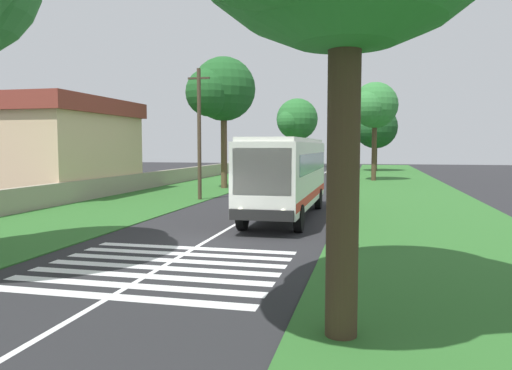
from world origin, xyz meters
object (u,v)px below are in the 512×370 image
(trailing_car_2, at_px, (336,170))
(pedestrian, at_px, (345,222))
(coach_bus, at_px, (287,172))
(utility_pole, at_px, (199,132))
(roadside_building, at_px, (45,147))
(roadside_tree_left_2, at_px, (221,91))
(roadside_tree_right_0, at_px, (375,128))
(trailing_car_1, at_px, (296,173))
(roadside_tree_right_2, at_px, (373,107))
(trailing_car_3, at_px, (339,168))
(roadside_tree_left_1, at_px, (296,120))
(trailing_car_0, at_px, (277,179))

(trailing_car_2, xyz_separation_m, pedestrian, (-41.22, -3.10, 0.24))
(coach_bus, relative_size, utility_pole, 1.37)
(pedestrian, bearing_deg, trailing_car_2, 4.30)
(trailing_car_2, height_order, pedestrian, pedestrian)
(utility_pole, distance_m, roadside_building, 11.53)
(roadside_tree_left_2, bearing_deg, roadside_tree_right_0, -21.20)
(pedestrian, bearing_deg, roadside_building, 57.02)
(coach_bus, bearing_deg, trailing_car_1, 7.62)
(roadside_tree_left_2, bearing_deg, roadside_tree_right_2, -45.26)
(roadside_tree_right_2, bearing_deg, roadside_tree_right_0, -1.02)
(trailing_car_1, bearing_deg, roadside_tree_left_2, 161.75)
(roadside_tree_right_2, bearing_deg, trailing_car_2, 26.72)
(trailing_car_2, xyz_separation_m, trailing_car_3, (5.35, -0.07, 0.00))
(roadside_building, bearing_deg, roadside_tree_left_1, -11.94)
(trailing_car_0, xyz_separation_m, roadside_tree_left_1, (37.84, 4.06, 6.85))
(trailing_car_0, distance_m, pedestrian, 25.32)
(trailing_car_1, height_order, pedestrian, pedestrian)
(roadside_tree_right_0, bearing_deg, roadside_tree_right_2, 178.98)
(trailing_car_3, distance_m, roadside_tree_right_2, 15.45)
(trailing_car_0, bearing_deg, pedestrian, -164.41)
(trailing_car_2, bearing_deg, coach_bus, -179.93)
(coach_bus, height_order, roadside_tree_left_2, roadside_tree_left_2)
(utility_pole, bearing_deg, trailing_car_1, -8.08)
(roadside_tree_left_2, relative_size, pedestrian, 6.13)
(trailing_car_0, distance_m, roadside_tree_left_2, 8.58)
(roadside_tree_left_1, bearing_deg, utility_pole, -178.58)
(trailing_car_2, bearing_deg, trailing_car_0, 167.59)
(coach_bus, distance_m, utility_pole, 9.30)
(roadside_tree_right_2, bearing_deg, trailing_car_1, 84.12)
(trailing_car_3, distance_m, roadside_building, 37.61)
(trailing_car_3, xyz_separation_m, roadside_tree_right_2, (-13.43, -4.00, 6.50))
(trailing_car_0, distance_m, roadside_tree_right_2, 13.39)
(roadside_tree_left_2, bearing_deg, coach_bus, -152.23)
(trailing_car_1, xyz_separation_m, roadside_tree_left_1, (28.29, 4.18, 6.85))
(trailing_car_1, height_order, roadside_tree_right_2, roadside_tree_right_2)
(trailing_car_1, bearing_deg, coach_bus, -172.38)
(trailing_car_2, xyz_separation_m, roadside_tree_left_1, (21.00, 7.76, 6.85))
(utility_pole, bearing_deg, trailing_car_3, -11.17)
(roadside_tree_right_2, bearing_deg, trailing_car_3, 16.57)
(trailing_car_3, xyz_separation_m, utility_pole, (-33.51, 6.62, 3.58))
(trailing_car_0, xyz_separation_m, trailing_car_2, (16.84, -3.70, 0.00))
(trailing_car_0, relative_size, roadside_tree_right_0, 0.49)
(trailing_car_1, bearing_deg, roadside_tree_left_1, 8.40)
(roadside_tree_right_0, bearing_deg, trailing_car_1, 156.91)
(trailing_car_2, height_order, roadside_tree_left_1, roadside_tree_left_1)
(coach_bus, xyz_separation_m, roadside_tree_right_2, (26.31, -4.03, 5.02))
(trailing_car_1, distance_m, utility_pole, 21.38)
(trailing_car_2, xyz_separation_m, utility_pole, (-28.16, 6.55, 3.58))
(trailing_car_0, bearing_deg, roadside_tree_left_2, 125.91)
(trailing_car_2, xyz_separation_m, roadside_tree_right_2, (-8.08, -4.07, 6.50))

